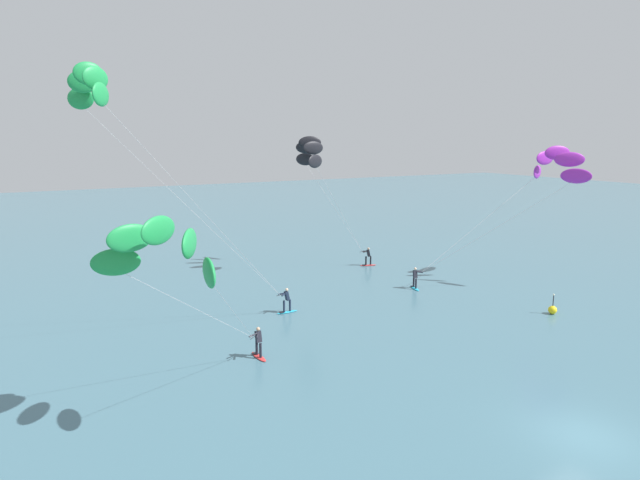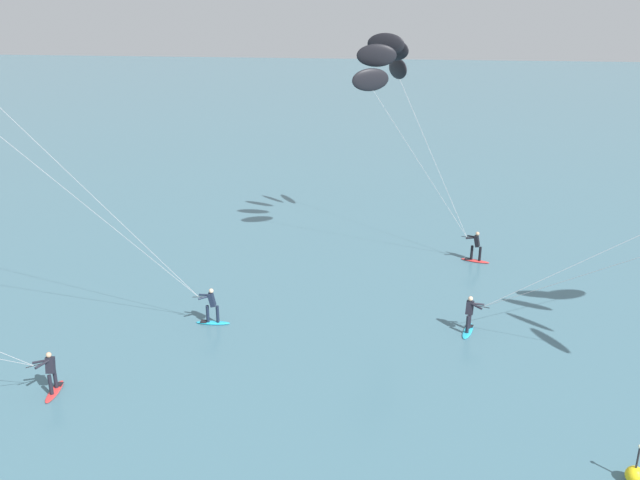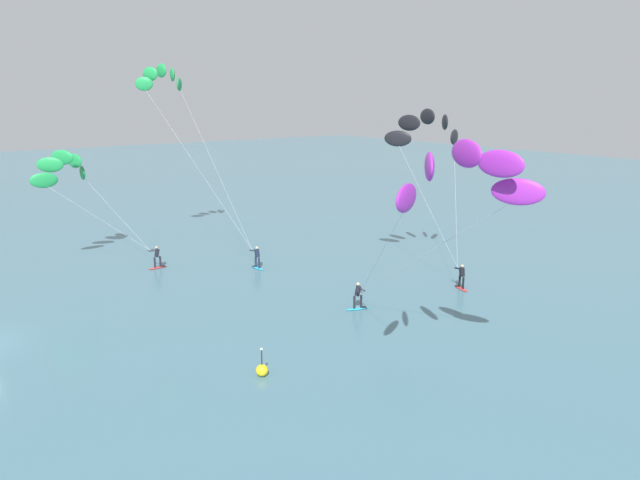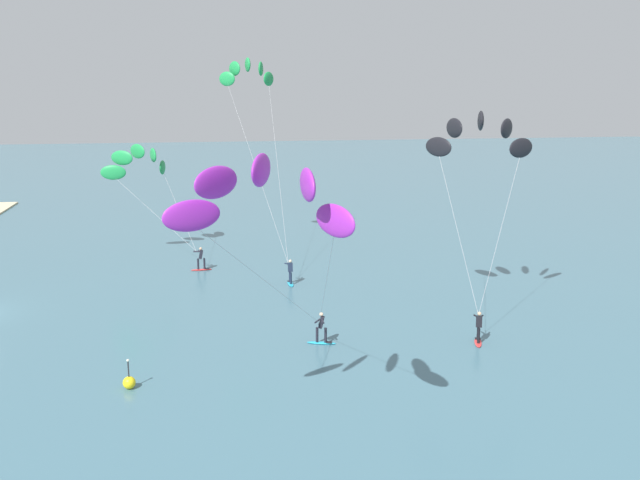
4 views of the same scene
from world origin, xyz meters
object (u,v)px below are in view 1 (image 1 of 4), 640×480
object	(u,v)px
kitesurfer_nearshore	(103,100)
kitesurfer_far_out	(165,254)
kitesurfer_mid_water	(552,168)
kitesurfer_downwind	(312,156)
marker_buoy	(553,310)

from	to	relation	value
kitesurfer_nearshore	kitesurfer_far_out	xyz separation A→B (m)	(0.69, -8.47, -6.21)
kitesurfer_far_out	kitesurfer_mid_water	bearing A→B (deg)	12.75
kitesurfer_nearshore	kitesurfer_downwind	size ratio (longest dim) A/B	1.29
kitesurfer_downwind	marker_buoy	bearing A→B (deg)	-67.10
kitesurfer_mid_water	kitesurfer_nearshore	bearing A→B (deg)	177.53
kitesurfer_nearshore	kitesurfer_mid_water	world-z (taller)	kitesurfer_nearshore
kitesurfer_downwind	marker_buoy	world-z (taller)	kitesurfer_downwind
marker_buoy	kitesurfer_downwind	bearing A→B (deg)	112.90
kitesurfer_far_out	kitesurfer_nearshore	bearing A→B (deg)	94.68
kitesurfer_nearshore	kitesurfer_mid_water	bearing A→B (deg)	-2.47
kitesurfer_nearshore	marker_buoy	world-z (taller)	kitesurfer_nearshore
kitesurfer_far_out	kitesurfer_downwind	xyz separation A→B (m)	(17.32, 20.16, 2.90)
kitesurfer_far_out	kitesurfer_downwind	world-z (taller)	kitesurfer_downwind
kitesurfer_downwind	kitesurfer_mid_water	bearing A→B (deg)	-42.98
kitesurfer_mid_water	kitesurfer_far_out	world-z (taller)	kitesurfer_mid_water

